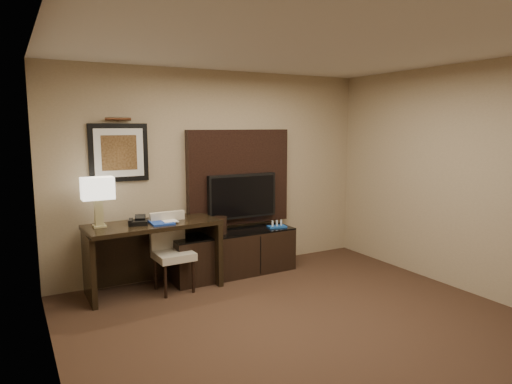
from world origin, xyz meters
TOP-DOWN VIEW (x-y plane):
  - floor at (0.00, 0.00)m, footprint 4.50×5.00m
  - ceiling at (0.00, 0.00)m, footprint 4.50×5.00m
  - wall_back at (0.00, 2.50)m, footprint 4.50×0.01m
  - wall_left at (-2.25, 0.00)m, footprint 0.01×5.00m
  - wall_right at (2.25, 0.00)m, footprint 0.01×5.00m
  - desk at (-1.02, 2.10)m, footprint 1.59×0.75m
  - credenza at (0.07, 2.15)m, footprint 1.70×0.51m
  - tv_wall_panel at (0.30, 2.44)m, footprint 1.50×0.12m
  - tv at (0.30, 2.34)m, footprint 1.00×0.08m
  - artwork at (-1.30, 2.48)m, footprint 0.70×0.04m
  - picture_light at (-1.30, 2.44)m, footprint 0.04×0.04m
  - desk_chair at (-0.82, 1.94)m, footprint 0.45×0.52m
  - table_lamp at (-1.62, 2.17)m, footprint 0.37×0.25m
  - desk_phone at (-1.20, 2.07)m, footprint 0.26×0.25m
  - blue_folder at (-0.94, 2.02)m, footprint 0.27×0.35m
  - book at (-0.92, 2.04)m, footprint 0.18×0.03m
  - ice_bucket at (-0.13, 2.16)m, footprint 0.21×0.21m
  - minibar_tray at (0.72, 2.11)m, footprint 0.27×0.19m

SIDE VIEW (x-z plane):
  - floor at x=0.00m, z-range -0.01..0.00m
  - credenza at x=0.07m, z-range 0.00..0.58m
  - desk at x=-1.02m, z-range 0.00..0.83m
  - desk_chair at x=-0.82m, z-range 0.00..0.90m
  - minibar_tray at x=0.72m, z-range 0.58..0.67m
  - ice_bucket at x=-0.13m, z-range 0.58..0.80m
  - blue_folder at x=-0.94m, z-range 0.83..0.85m
  - desk_phone at x=-1.20m, z-range 0.83..0.94m
  - book at x=-0.92m, z-range 0.83..1.07m
  - tv at x=0.30m, z-range 0.72..1.32m
  - table_lamp at x=-1.62m, z-range 0.83..1.40m
  - tv_wall_panel at x=0.30m, z-range 0.62..1.92m
  - wall_back at x=0.00m, z-range 0.00..2.70m
  - wall_left at x=-2.25m, z-range 0.00..2.70m
  - wall_right at x=2.25m, z-range 0.00..2.70m
  - artwork at x=-1.30m, z-range 1.30..2.00m
  - picture_light at x=-1.30m, z-range 1.90..2.20m
  - ceiling at x=0.00m, z-range 2.70..2.71m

